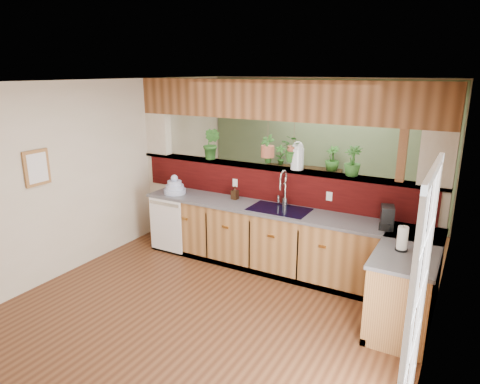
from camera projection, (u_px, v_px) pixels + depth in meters
The scene contains 28 objects.
ground at pixel (227, 296), 5.35m from camera, with size 4.60×7.00×0.01m, color #56301A.
ceiling at pixel (225, 82), 4.64m from camera, with size 4.60×7.00×0.01m, color brown.
wall_back at pixel (323, 150), 7.93m from camera, with size 4.60×0.02×2.60m, color beige.
wall_left at pixel (88, 174), 6.07m from camera, with size 0.02×7.00×2.60m, color beige.
wall_right at pixel (441, 231), 3.92m from camera, with size 0.02×7.00×2.60m, color beige.
pass_through_partition at pixel (276, 181), 6.14m from camera, with size 4.60×0.21×2.60m.
pass_through_ledge at pixel (275, 168), 6.11m from camera, with size 4.60×0.21×0.04m, color brown.
header_beam at pixel (276, 100), 5.85m from camera, with size 4.60×0.15×0.55m, color brown.
sage_backwall at pixel (323, 150), 7.92m from camera, with size 4.55×0.02×2.55m, color #5A6E4B.
countertop at pixel (316, 251), 5.57m from camera, with size 4.14×1.52×0.90m.
dishwasher at pixel (166, 225), 6.48m from camera, with size 0.58×0.03×0.82m.
navy_sink at pixel (279, 215), 5.83m from camera, with size 0.82×0.50×0.18m.
french_door at pixel (414, 325), 2.91m from camera, with size 0.06×1.02×2.16m, color white.
framed_print at pixel (37, 168), 5.32m from camera, with size 0.04×0.35×0.45m.
faucet at pixel (284, 187), 5.86m from camera, with size 0.23×0.23×0.53m.
dish_stack at pixel (175, 188), 6.53m from camera, with size 0.34×0.34×0.30m.
soap_dispenser at pixel (235, 193), 6.24m from camera, with size 0.09×0.09×0.20m, color #3C2615.
coffee_maker at pixel (387, 218), 5.08m from camera, with size 0.15×0.25×0.27m.
paper_towel at pixel (402, 239), 4.46m from camera, with size 0.13×0.13×0.28m.
glass_jar at pixel (297, 156), 5.89m from camera, with size 0.18×0.18×0.39m.
ledge_plant_left at pixel (212, 144), 6.54m from camera, with size 0.27×0.22×0.49m, color #25571E.
ledge_plant_right at pixel (353, 161), 5.53m from camera, with size 0.22×0.22×0.40m, color #25571E.
hanging_plant_a at pixel (268, 140), 6.06m from camera, with size 0.24×0.19×0.53m.
hanging_plant_b at pixel (294, 137), 5.85m from camera, with size 0.42×0.40×0.49m.
shelving_console at pixel (302, 192), 8.08m from camera, with size 1.43×0.38×0.96m, color black.
shelf_plant_a at pixel (280, 155), 8.11m from camera, with size 0.20×0.14×0.38m, color #25571E.
shelf_plant_b at pixel (332, 158), 7.63m from camera, with size 0.25×0.25×0.45m, color #25571E.
floor_plant at pixel (359, 220), 6.84m from camera, with size 0.75×0.65×0.84m, color #25571E.
Camera 1 is at (2.47, -4.10, 2.73)m, focal length 32.00 mm.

